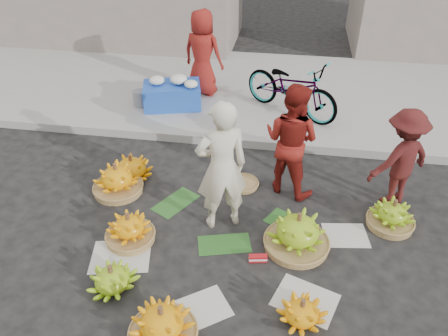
# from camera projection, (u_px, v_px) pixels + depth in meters

# --- Properties ---
(ground) EXTENTS (80.00, 80.00, 0.00)m
(ground) POSITION_uv_depth(u_px,v_px,m) (235.00, 234.00, 5.57)
(ground) COLOR black
(ground) RESTS_ON ground
(curb) EXTENTS (40.00, 0.25, 0.15)m
(curb) POSITION_uv_depth(u_px,v_px,m) (253.00, 141.00, 7.32)
(curb) COLOR gray
(curb) RESTS_ON ground
(sidewalk) EXTENTS (40.00, 4.00, 0.12)m
(sidewalk) POSITION_uv_depth(u_px,v_px,m) (263.00, 90.00, 9.03)
(sidewalk) COLOR gray
(sidewalk) RESTS_ON ground
(newspaper_scatter) EXTENTS (3.20, 1.80, 0.00)m
(newspaper_scatter) POSITION_uv_depth(u_px,v_px,m) (225.00, 282.00, 4.92)
(newspaper_scatter) COLOR silver
(newspaper_scatter) RESTS_ON ground
(banana_leaves) EXTENTS (2.00, 1.00, 0.00)m
(banana_leaves) POSITION_uv_depth(u_px,v_px,m) (229.00, 223.00, 5.74)
(banana_leaves) COLOR #20551C
(banana_leaves) RESTS_ON ground
(banana_bunch_0) EXTENTS (0.60, 0.60, 0.42)m
(banana_bunch_0) POSITION_uv_depth(u_px,v_px,m) (129.00, 229.00, 5.39)
(banana_bunch_0) COLOR olive
(banana_bunch_0) RESTS_ON ground
(banana_bunch_1) EXTENTS (0.66, 0.66, 0.34)m
(banana_bunch_1) POSITION_uv_depth(u_px,v_px,m) (112.00, 278.00, 4.78)
(banana_bunch_1) COLOR #70A617
(banana_bunch_1) RESTS_ON ground
(banana_bunch_2) EXTENTS (0.78, 0.78, 0.46)m
(banana_bunch_2) POSITION_uv_depth(u_px,v_px,m) (162.00, 325.00, 4.24)
(banana_bunch_2) COLOR olive
(banana_bunch_2) RESTS_ON ground
(banana_bunch_3) EXTENTS (0.59, 0.59, 0.31)m
(banana_bunch_3) POSITION_uv_depth(u_px,v_px,m) (302.00, 312.00, 4.44)
(banana_bunch_3) COLOR #F8A60C
(banana_bunch_3) RESTS_ON ground
(banana_bunch_4) EXTENTS (0.89, 0.89, 0.52)m
(banana_bunch_4) POSITION_uv_depth(u_px,v_px,m) (298.00, 232.00, 5.26)
(banana_bunch_4) COLOR olive
(banana_bunch_4) RESTS_ON ground
(banana_bunch_5) EXTENTS (0.67, 0.67, 0.42)m
(banana_bunch_5) POSITION_uv_depth(u_px,v_px,m) (392.00, 215.00, 5.61)
(banana_bunch_5) COLOR olive
(banana_bunch_5) RESTS_ON ground
(banana_bunch_6) EXTENTS (0.70, 0.70, 0.47)m
(banana_bunch_6) POSITION_uv_depth(u_px,v_px,m) (117.00, 179.00, 6.20)
(banana_bunch_6) COLOR olive
(banana_bunch_6) RESTS_ON ground
(banana_bunch_7) EXTENTS (0.66, 0.66, 0.38)m
(banana_bunch_7) POSITION_uv_depth(u_px,v_px,m) (131.00, 167.00, 6.52)
(banana_bunch_7) COLOR #F8A60C
(banana_bunch_7) RESTS_ON ground
(basket_spare) EXTENTS (0.49, 0.49, 0.05)m
(basket_spare) POSITION_uv_depth(u_px,v_px,m) (243.00, 184.00, 6.41)
(basket_spare) COLOR olive
(basket_spare) RESTS_ON ground
(incense_stack) EXTENTS (0.22, 0.11, 0.09)m
(incense_stack) POSITION_uv_depth(u_px,v_px,m) (258.00, 258.00, 5.16)
(incense_stack) COLOR red
(incense_stack) RESTS_ON ground
(vendor_cream) EXTENTS (0.76, 0.65, 1.76)m
(vendor_cream) POSITION_uv_depth(u_px,v_px,m) (222.00, 168.00, 5.25)
(vendor_cream) COLOR beige
(vendor_cream) RESTS_ON ground
(vendor_red) EXTENTS (0.99, 0.91, 1.63)m
(vendor_red) POSITION_uv_depth(u_px,v_px,m) (291.00, 140.00, 5.91)
(vendor_red) COLOR maroon
(vendor_red) RESTS_ON ground
(man_striped) EXTENTS (1.05, 0.93, 1.41)m
(man_striped) POSITION_uv_depth(u_px,v_px,m) (401.00, 159.00, 5.73)
(man_striped) COLOR maroon
(man_striped) RESTS_ON ground
(flower_table) EXTENTS (1.18, 0.90, 0.61)m
(flower_table) POSITION_uv_depth(u_px,v_px,m) (172.00, 94.00, 8.16)
(flower_table) COLOR #1B46B3
(flower_table) RESTS_ON sidewalk
(grey_bucket) EXTENTS (0.26, 0.26, 0.30)m
(grey_bucket) POSITION_uv_depth(u_px,v_px,m) (140.00, 98.00, 8.22)
(grey_bucket) COLOR slate
(grey_bucket) RESTS_ON sidewalk
(flower_vendor) EXTENTS (0.92, 0.73, 1.64)m
(flower_vendor) POSITION_uv_depth(u_px,v_px,m) (203.00, 53.00, 8.32)
(flower_vendor) COLOR maroon
(flower_vendor) RESTS_ON sidewalk
(bicycle) EXTENTS (1.62, 1.98, 1.01)m
(bicycle) POSITION_uv_depth(u_px,v_px,m) (291.00, 87.00, 7.79)
(bicycle) COLOR gray
(bicycle) RESTS_ON sidewalk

